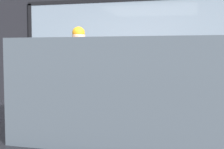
% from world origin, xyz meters
% --- Properties ---
extents(ground_plane, '(40.00, 40.00, 0.00)m').
position_xyz_m(ground_plane, '(0.00, 0.00, 0.00)').
color(ground_plane, '#474444').
extents(shopfront_facade, '(8.21, 0.29, 3.35)m').
position_xyz_m(shopfront_facade, '(0.07, 2.39, 1.65)').
color(shopfront_facade, black).
rests_on(shopfront_facade, ground_plane).
extents(display_table_main, '(2.48, 0.60, 0.94)m').
position_xyz_m(display_table_main, '(-0.00, 0.99, 0.75)').
color(display_table_main, brown).
rests_on(display_table_main, ground_plane).
extents(person_browsing, '(0.29, 0.68, 1.77)m').
position_xyz_m(person_browsing, '(-0.74, 0.50, 1.05)').
color(person_browsing, '#4C382D').
rests_on(person_browsing, ground_plane).
extents(small_dog, '(0.29, 0.55, 0.40)m').
position_xyz_m(small_dog, '(-1.10, 0.28, 0.27)').
color(small_dog, white).
rests_on(small_dog, ground_plane).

